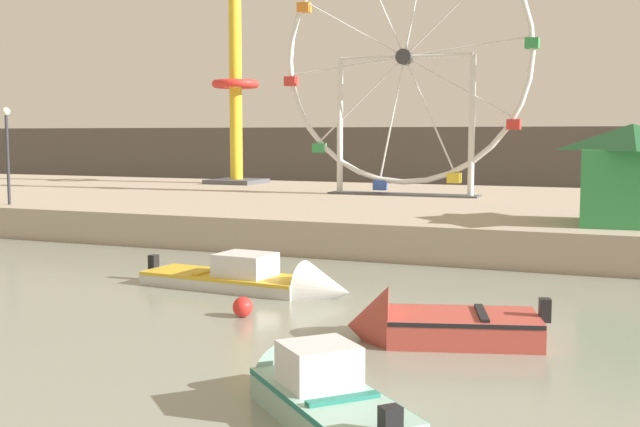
{
  "coord_description": "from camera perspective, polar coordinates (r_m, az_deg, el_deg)",
  "views": [
    {
      "loc": [
        10.74,
        -3.21,
        3.91
      ],
      "look_at": [
        3.69,
        14.0,
        2.05
      ],
      "focal_mm": 44.69,
      "sensor_mm": 36.0,
      "label": 1
    }
  ],
  "objects": [
    {
      "name": "motorboat_pale_grey",
      "position": [
        19.92,
        -3.89,
        -4.88
      ],
      "size": [
        5.95,
        1.87,
        1.43
      ],
      "rotation": [
        0.0,
        0.0,
        6.2
      ],
      "color": "silver",
      "rests_on": "ground_plane"
    },
    {
      "name": "distant_town_skyline",
      "position": [
        55.18,
        11.08,
        3.82
      ],
      "size": [
        140.0,
        3.0,
        4.4
      ],
      "primitive_type": "cube",
      "color": "#564C47",
      "rests_on": "ground_plane"
    },
    {
      "name": "motorboat_faded_red",
      "position": [
        15.36,
        7.57,
        -7.99
      ],
      "size": [
        3.88,
        2.52,
        1.52
      ],
      "rotation": [
        0.0,
        0.0,
        3.43
      ],
      "color": "#B24238",
      "rests_on": "ground_plane"
    },
    {
      "name": "mooring_buoy_orange",
      "position": [
        17.25,
        -5.55,
        -6.67
      ],
      "size": [
        0.44,
        0.44,
        0.44
      ],
      "primitive_type": "sphere",
      "color": "red",
      "rests_on": "ground_plane"
    },
    {
      "name": "drop_tower_yellow_tower",
      "position": [
        44.91,
        -6.05,
        8.15
      ],
      "size": [
        2.8,
        2.8,
        10.9
      ],
      "color": "gold",
      "rests_on": "quay_promenade"
    },
    {
      "name": "quay_promenade",
      "position": [
        34.83,
        4.23,
        0.19
      ],
      "size": [
        110.0,
        19.93,
        1.16
      ],
      "primitive_type": "cube",
      "color": "tan",
      "rests_on": "ground_plane"
    },
    {
      "name": "motorboat_seafoam",
      "position": [
        11.56,
        -0.62,
        -12.42
      ],
      "size": [
        3.63,
        3.52,
        1.37
      ],
      "rotation": [
        0.0,
        0.0,
        2.39
      ],
      "color": "#93BCAD",
      "rests_on": "ground_plane"
    },
    {
      "name": "carnival_booth_green_kiosk",
      "position": [
        26.04,
        21.39,
        2.77
      ],
      "size": [
        3.38,
        3.75,
        3.08
      ],
      "rotation": [
        0.0,
        0.0,
        0.06
      ],
      "color": "#33934C",
      "rests_on": "quay_promenade"
    },
    {
      "name": "promenade_lamp_near",
      "position": [
        33.47,
        -21.5,
        4.86
      ],
      "size": [
        0.32,
        0.32,
        3.8
      ],
      "color": "#2D2D33",
      "rests_on": "quay_promenade"
    },
    {
      "name": "ferris_wheel_white_frame",
      "position": [
        36.31,
        6.06,
        10.75
      ],
      "size": [
        11.65,
        1.2,
        11.89
      ],
      "color": "silver",
      "rests_on": "quay_promenade"
    }
  ]
}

